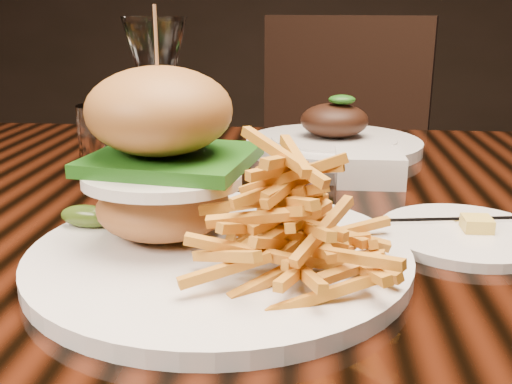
# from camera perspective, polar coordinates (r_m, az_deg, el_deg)

# --- Properties ---
(dining_table) EXTENTS (1.60, 0.90, 0.75)m
(dining_table) POSITION_cam_1_polar(r_m,az_deg,el_deg) (0.74, 4.12, -6.45)
(dining_table) COLOR black
(dining_table) RESTS_ON ground
(burger_plate) EXTENTS (0.34, 0.34, 0.22)m
(burger_plate) POSITION_cam_1_polar(r_m,az_deg,el_deg) (0.52, -3.77, -0.53)
(burger_plate) COLOR silver
(burger_plate) RESTS_ON dining_table
(side_saucer) EXTENTS (0.17, 0.17, 0.02)m
(side_saucer) POSITION_cam_1_polar(r_m,az_deg,el_deg) (0.63, 19.23, -3.78)
(side_saucer) COLOR silver
(side_saucer) RESTS_ON dining_table
(ramekin) EXTENTS (0.11, 0.11, 0.04)m
(ramekin) POSITION_cam_1_polar(r_m,az_deg,el_deg) (0.80, 10.71, 2.36)
(ramekin) COLOR silver
(ramekin) RESTS_ON dining_table
(wine_glass) EXTENTS (0.08, 0.08, 0.21)m
(wine_glass) POSITION_cam_1_polar(r_m,az_deg,el_deg) (0.74, -9.47, 11.90)
(wine_glass) COLOR white
(wine_glass) RESTS_ON dining_table
(water_tumbler) EXTENTS (0.07, 0.07, 0.10)m
(water_tumbler) POSITION_cam_1_polar(r_m,az_deg,el_deg) (0.82, -14.05, 4.67)
(water_tumbler) COLOR white
(water_tumbler) RESTS_ON dining_table
(far_dish) EXTENTS (0.28, 0.28, 0.09)m
(far_dish) POSITION_cam_1_polar(r_m,az_deg,el_deg) (0.97, 7.41, 4.95)
(far_dish) COLOR silver
(far_dish) RESTS_ON dining_table
(chair_far) EXTENTS (0.57, 0.57, 0.95)m
(chair_far) POSITION_cam_1_polar(r_m,az_deg,el_deg) (1.63, 7.27, 1.64)
(chair_far) COLOR black
(chair_far) RESTS_ON ground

